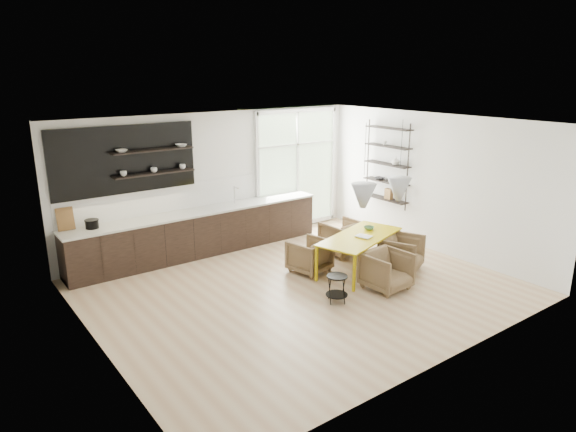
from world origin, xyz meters
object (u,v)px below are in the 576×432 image
Objects in this scene: dining_table at (360,238)px; armchair_front_left at (387,271)px; armchair_back_right at (342,237)px; armchair_front_right at (402,253)px; wire_stool at (337,285)px; armchair_back_left at (309,256)px.

dining_table is 2.80× the size of armchair_front_left.
armchair_front_right is at bearing 101.84° from armchair_back_right.
wire_stool is (-1.95, -0.33, -0.04)m from armchair_front_right.
armchair_back_right is at bearing -173.88° from armchair_back_left.
dining_table is 2.70× the size of armchair_back_right.
armchair_front_left is at bearing 101.08° from armchair_back_left.
dining_table is 1.02m from armchair_back_left.
armchair_front_left is at bearing -6.41° from wire_stool.
dining_table reaches higher than armchair_back_left.
armchair_front_left reaches higher than wire_stool.
armchair_back_right is 2.37m from wire_stool.
armchair_back_right reaches higher than armchair_back_left.
dining_table reaches higher than armchair_front_right.
armchair_front_right reaches higher than wire_stool.
armchair_front_right is (1.47, -1.00, 0.02)m from armchair_back_left.
dining_table is 2.78× the size of armchair_front_right.
armchair_front_left is (-0.60, -1.81, -0.01)m from armchair_back_right.
armchair_front_right is at bearing -51.60° from dining_table.
dining_table is at bearing 31.60° from wire_stool.
armchair_front_left is at bearing 71.43° from armchair_back_right.
wire_stool is at bearing 170.89° from armchair_front_left.
armchair_back_right is at bearing 49.22° from dining_table.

